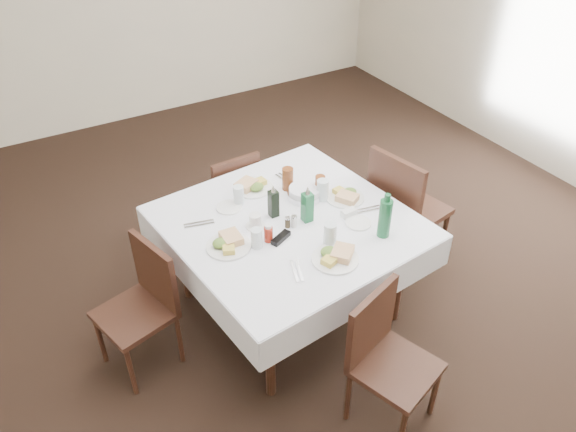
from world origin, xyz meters
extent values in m
plane|color=black|center=(0.00, 0.00, 0.00)|extent=(7.00, 7.00, 0.00)
cylinder|color=black|center=(-0.57, -0.58, 0.36)|extent=(0.06, 0.06, 0.72)
cylinder|color=black|center=(-0.68, 0.46, 0.36)|extent=(0.06, 0.06, 0.72)
cylinder|color=black|center=(0.47, -0.47, 0.36)|extent=(0.06, 0.06, 0.72)
cylinder|color=black|center=(0.36, 0.57, 0.36)|extent=(0.06, 0.06, 0.72)
cube|color=black|center=(-0.10, 0.00, 0.73)|extent=(1.44, 1.44, 0.03)
cube|color=white|center=(-0.10, 0.00, 0.76)|extent=(1.58, 1.58, 0.01)
cube|color=white|center=(-0.18, 0.71, 0.65)|extent=(1.43, 0.17, 0.22)
cube|color=white|center=(-0.03, -0.72, 0.65)|extent=(1.43, 0.17, 0.22)
cube|color=white|center=(0.61, 0.07, 0.65)|extent=(0.17, 1.43, 0.22)
cube|color=white|center=(-0.82, -0.08, 0.65)|extent=(0.17, 1.43, 0.22)
cube|color=black|center=(-0.12, 0.94, 0.40)|extent=(0.41, 0.41, 0.04)
cube|color=black|center=(-0.11, 0.76, 0.61)|extent=(0.39, 0.06, 0.43)
cylinder|color=black|center=(0.04, 1.12, 0.20)|extent=(0.03, 0.03, 0.40)
cylinder|color=black|center=(0.06, 0.78, 0.20)|extent=(0.03, 0.03, 0.40)
cylinder|color=black|center=(-0.29, 1.10, 0.20)|extent=(0.03, 0.03, 0.40)
cylinder|color=black|center=(-0.27, 0.76, 0.20)|extent=(0.03, 0.03, 0.40)
cube|color=black|center=(-0.05, -1.06, 0.42)|extent=(0.52, 0.52, 0.04)
cube|color=black|center=(-0.11, -0.89, 0.64)|extent=(0.40, 0.16, 0.44)
cylinder|color=black|center=(-0.16, -1.29, 0.21)|extent=(0.03, 0.03, 0.42)
cylinder|color=black|center=(-0.27, -0.95, 0.21)|extent=(0.03, 0.03, 0.42)
cylinder|color=black|center=(0.17, -1.17, 0.21)|extent=(0.03, 0.03, 0.42)
cylinder|color=black|center=(0.06, -0.84, 0.21)|extent=(0.03, 0.03, 0.42)
cube|color=black|center=(0.92, -0.01, 0.48)|extent=(0.55, 0.55, 0.04)
cube|color=black|center=(0.71, -0.05, 0.74)|extent=(0.13, 0.47, 0.51)
cylinder|color=black|center=(1.16, -0.17, 0.24)|extent=(0.04, 0.04, 0.48)
cylinder|color=black|center=(0.76, -0.24, 0.24)|extent=(0.04, 0.04, 0.48)
cylinder|color=black|center=(1.08, 0.23, 0.24)|extent=(0.04, 0.04, 0.48)
cylinder|color=black|center=(0.68, 0.15, 0.24)|extent=(0.04, 0.04, 0.48)
cube|color=black|center=(-1.15, 0.05, 0.41)|extent=(0.50, 0.50, 0.04)
cube|color=black|center=(-0.98, 0.09, 0.63)|extent=(0.14, 0.40, 0.44)
cylinder|color=black|center=(-1.37, 0.17, 0.21)|extent=(0.03, 0.03, 0.41)
cylinder|color=black|center=(-1.03, 0.26, 0.21)|extent=(0.03, 0.03, 0.41)
cylinder|color=black|center=(-1.28, -0.17, 0.21)|extent=(0.03, 0.03, 0.41)
cylinder|color=black|center=(-0.94, -0.08, 0.21)|extent=(0.03, 0.03, 0.41)
cylinder|color=white|center=(-0.13, 0.44, 0.77)|extent=(0.27, 0.27, 0.01)
cube|color=tan|center=(-0.18, 0.46, 0.80)|extent=(0.18, 0.16, 0.05)
cube|color=gold|center=(-0.08, 0.45, 0.79)|extent=(0.10, 0.08, 0.04)
ellipsoid|color=#2E601E|center=(-0.13, 0.39, 0.80)|extent=(0.10, 0.09, 0.05)
cylinder|color=white|center=(-0.07, -0.47, 0.77)|extent=(0.28, 0.28, 0.01)
cube|color=tan|center=(-0.02, -0.47, 0.80)|extent=(0.18, 0.18, 0.05)
cube|color=gold|center=(-0.12, -0.49, 0.79)|extent=(0.11, 0.10, 0.04)
ellipsoid|color=#2E601E|center=(-0.08, -0.43, 0.80)|extent=(0.10, 0.09, 0.05)
cylinder|color=white|center=(0.34, 0.02, 0.77)|extent=(0.26, 0.26, 0.01)
cube|color=tan|center=(0.33, -0.02, 0.80)|extent=(0.16, 0.17, 0.04)
cube|color=gold|center=(0.33, 0.07, 0.79)|extent=(0.08, 0.10, 0.03)
ellipsoid|color=#2E601E|center=(0.39, 0.03, 0.80)|extent=(0.10, 0.09, 0.04)
cylinder|color=white|center=(-0.55, -0.05, 0.77)|extent=(0.27, 0.27, 0.01)
cube|color=tan|center=(-0.52, -0.02, 0.80)|extent=(0.12, 0.14, 0.05)
cube|color=gold|center=(-0.57, -0.10, 0.79)|extent=(0.10, 0.11, 0.04)
ellipsoid|color=#2E601E|center=(-0.59, -0.03, 0.80)|extent=(0.10, 0.09, 0.05)
cylinder|color=white|center=(-0.38, 0.31, 0.77)|extent=(0.17, 0.17, 0.01)
cylinder|color=white|center=(0.25, -0.25, 0.77)|extent=(0.16, 0.16, 0.01)
cylinder|color=silver|center=(-0.29, 0.33, 0.83)|extent=(0.07, 0.07, 0.13)
cylinder|color=silver|center=(-0.01, -0.33, 0.83)|extent=(0.08, 0.08, 0.14)
cylinder|color=silver|center=(0.21, 0.09, 0.83)|extent=(0.08, 0.08, 0.15)
cylinder|color=silver|center=(-0.40, -0.13, 0.83)|extent=(0.07, 0.07, 0.13)
cylinder|color=brown|center=(0.07, 0.32, 0.84)|extent=(0.08, 0.08, 0.16)
cylinder|color=brown|center=(0.23, 0.15, 0.83)|extent=(0.07, 0.07, 0.14)
cylinder|color=silver|center=(0.11, 0.17, 0.78)|extent=(0.23, 0.23, 0.04)
cylinder|color=white|center=(0.11, 0.17, 0.82)|extent=(0.21, 0.21, 0.05)
cube|color=black|center=(-0.16, 0.09, 0.85)|extent=(0.06, 0.06, 0.18)
cone|color=silver|center=(-0.16, 0.09, 0.97)|extent=(0.03, 0.03, 0.05)
cube|color=#1A5E34|center=(0.00, -0.06, 0.86)|extent=(0.06, 0.06, 0.20)
cone|color=silver|center=(0.00, -0.06, 0.99)|extent=(0.03, 0.03, 0.06)
cylinder|color=maroon|center=(-0.32, -0.12, 0.81)|extent=(0.05, 0.05, 0.10)
cylinder|color=white|center=(-0.32, -0.12, 0.87)|extent=(0.04, 0.04, 0.02)
cylinder|color=white|center=(-0.11, -0.07, 0.80)|extent=(0.04, 0.04, 0.07)
cylinder|color=silver|center=(-0.11, -0.07, 0.84)|extent=(0.04, 0.04, 0.01)
cylinder|color=#42351F|center=(-0.15, -0.06, 0.79)|extent=(0.03, 0.03, 0.06)
cylinder|color=silver|center=(-0.15, -0.06, 0.83)|extent=(0.03, 0.03, 0.01)
cylinder|color=white|center=(-0.32, 0.05, 0.77)|extent=(0.12, 0.12, 0.01)
cylinder|color=white|center=(-0.32, 0.05, 0.81)|extent=(0.08, 0.08, 0.08)
cylinder|color=black|center=(-0.32, 0.05, 0.84)|extent=(0.06, 0.06, 0.01)
torus|color=white|center=(-0.29, 0.08, 0.81)|extent=(0.04, 0.05, 0.05)
cube|color=black|center=(-0.25, -0.15, 0.78)|extent=(0.15, 0.10, 0.03)
cylinder|color=#1A5E34|center=(0.32, -0.42, 0.89)|extent=(0.08, 0.08, 0.25)
cylinder|color=#1A5E34|center=(0.32, -0.42, 1.04)|extent=(0.04, 0.04, 0.05)
cube|color=white|center=(0.25, -0.15, 0.79)|extent=(0.10, 0.05, 0.05)
cube|color=pink|center=(0.25, -0.15, 0.79)|extent=(0.07, 0.04, 0.02)
cube|color=silver|center=(0.10, 0.42, 0.77)|extent=(0.04, 0.19, 0.01)
cube|color=silver|center=(0.13, 0.42, 0.77)|extent=(0.04, 0.19, 0.01)
cube|color=silver|center=(-0.30, -0.45, 0.77)|extent=(0.08, 0.18, 0.01)
cube|color=silver|center=(-0.32, -0.44, 0.77)|extent=(0.08, 0.18, 0.01)
cube|color=silver|center=(0.39, -0.18, 0.77)|extent=(0.18, 0.05, 0.01)
cube|color=silver|center=(0.40, -0.15, 0.77)|extent=(0.18, 0.05, 0.01)
cube|color=silver|center=(-0.61, 0.26, 0.77)|extent=(0.19, 0.06, 0.01)
cube|color=silver|center=(-0.62, 0.23, 0.77)|extent=(0.19, 0.06, 0.01)
camera|label=1|loc=(-1.55, -2.47, 2.89)|focal=35.00mm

